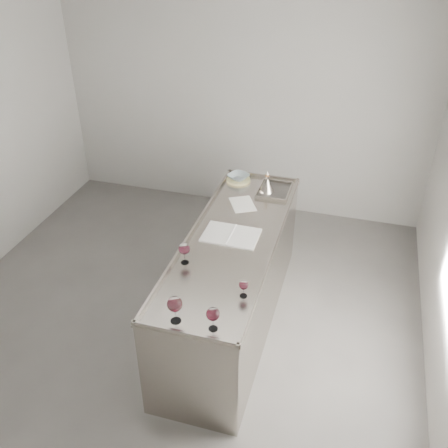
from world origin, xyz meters
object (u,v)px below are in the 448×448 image
(wine_glass_left, at_px, (184,249))
(wine_funnel, at_px, (267,185))
(wine_glass_right, at_px, (213,315))
(wine_glass_middle, at_px, (175,305))
(counter, at_px, (232,281))
(wine_glass_small, at_px, (244,285))
(notebook, at_px, (231,235))
(ceramic_bowl, at_px, (238,177))

(wine_glass_left, xyz_separation_m, wine_funnel, (0.38, 1.34, -0.06))
(wine_glass_right, bearing_deg, wine_glass_middle, -180.00)
(counter, distance_m, wine_glass_right, 1.25)
(wine_glass_right, height_order, wine_glass_small, wine_glass_right)
(wine_glass_left, distance_m, wine_glass_right, 0.78)
(wine_glass_middle, bearing_deg, wine_glass_left, 104.71)
(notebook, relative_size, ceramic_bowl, 2.33)
(wine_funnel, bearing_deg, notebook, -98.41)
(wine_glass_middle, bearing_deg, ceramic_bowl, 93.23)
(wine_glass_middle, height_order, wine_glass_right, wine_glass_middle)
(counter, distance_m, wine_glass_small, 0.94)
(wine_glass_left, distance_m, ceramic_bowl, 1.48)
(notebook, bearing_deg, wine_glass_small, -67.18)
(wine_glass_right, xyz_separation_m, notebook, (-0.19, 1.11, -0.12))
(wine_glass_left, relative_size, notebook, 0.38)
(wine_funnel, bearing_deg, wine_glass_right, -88.26)
(counter, xyz_separation_m, notebook, (-0.03, 0.03, 0.47))
(wine_glass_middle, bearing_deg, wine_funnel, 83.99)
(wine_glass_middle, xyz_separation_m, ceramic_bowl, (-0.12, 2.12, -0.10))
(counter, height_order, wine_glass_left, wine_glass_left)
(wine_glass_left, height_order, ceramic_bowl, wine_glass_left)
(wine_glass_small, xyz_separation_m, notebook, (-0.30, 0.73, -0.09))
(wine_glass_middle, relative_size, ceramic_bowl, 1.01)
(notebook, relative_size, wine_funnel, 2.10)
(wine_glass_small, bearing_deg, wine_glass_right, -106.47)
(wine_glass_left, xyz_separation_m, wine_glass_right, (0.44, -0.64, -0.00))
(ceramic_bowl, distance_m, wine_funnel, 0.36)
(counter, xyz_separation_m, wine_glass_small, (0.27, -0.70, 0.57))
(wine_glass_small, bearing_deg, counter, 111.43)
(wine_glass_small, bearing_deg, wine_funnel, 96.17)
(wine_glass_right, xyz_separation_m, wine_glass_small, (0.11, 0.38, -0.03))
(wine_glass_left, distance_m, notebook, 0.55)
(wine_glass_left, height_order, wine_glass_right, wine_glass_left)
(wine_glass_left, distance_m, wine_glass_middle, 0.66)
(wine_glass_small, distance_m, notebook, 0.80)
(ceramic_bowl, bearing_deg, wine_glass_right, -79.61)
(wine_glass_right, distance_m, notebook, 1.14)
(wine_glass_small, xyz_separation_m, ceramic_bowl, (-0.50, 1.74, -0.05))
(wine_glass_right, bearing_deg, notebook, 99.59)
(wine_funnel, bearing_deg, wine_glass_left, -105.76)
(wine_glass_left, distance_m, wine_glass_small, 0.61)
(wine_funnel, bearing_deg, ceramic_bowl, 157.12)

